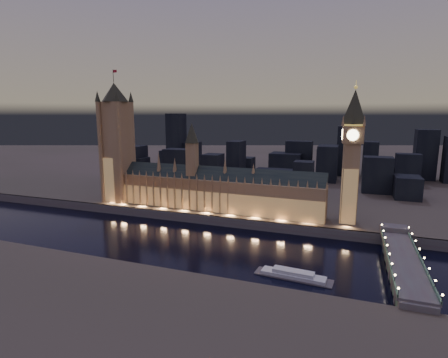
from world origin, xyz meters
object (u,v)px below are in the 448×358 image
(palace_of_westminster, at_px, (212,189))
(elizabeth_tower, at_px, (352,146))
(victoria_tower, at_px, (117,137))
(westminster_bridge, at_px, (402,261))
(river_boat, at_px, (293,275))

(palace_of_westminster, bearing_deg, elizabeth_tower, 0.09)
(victoria_tower, height_order, westminster_bridge, victoria_tower)
(westminster_bridge, bearing_deg, elizabeth_tower, 116.34)
(westminster_bridge, bearing_deg, victoria_tower, 165.37)
(palace_of_westminster, height_order, westminster_bridge, palace_of_westminster)
(palace_of_westminster, bearing_deg, westminster_bridge, -23.51)
(river_boat, bearing_deg, elizabeth_tower, 74.05)
(westminster_bridge, height_order, river_boat, westminster_bridge)
(victoria_tower, xyz_separation_m, westminster_bridge, (250.37, -65.38, -65.33))
(elizabeth_tower, distance_m, river_boat, 121.39)
(victoria_tower, xyz_separation_m, river_boat, (190.37, -96.64, -69.76))
(river_boat, bearing_deg, westminster_bridge, 27.53)
(elizabeth_tower, height_order, river_boat, elizabeth_tower)
(palace_of_westminster, distance_m, westminster_bridge, 164.66)
(victoria_tower, distance_m, river_boat, 224.61)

